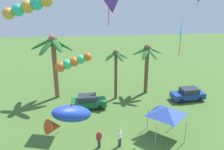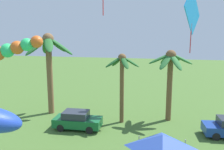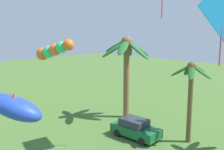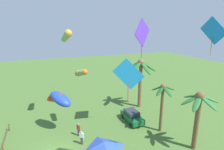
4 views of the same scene
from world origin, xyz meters
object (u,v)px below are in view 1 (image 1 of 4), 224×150
at_px(palm_tree_2, 116,63).
at_px(kite_fish_5, 70,115).
at_px(festival_tent, 167,111).
at_px(spectator_0, 99,139).
at_px(spectator_1, 120,138).
at_px(kite_diamond_2, 181,32).
at_px(palm_tree_0, 147,58).
at_px(palm_tree_1, 53,51).
at_px(kite_tube_3, 72,62).
at_px(parked_car_0, 188,94).
at_px(parked_car_1, 88,102).
at_px(kite_tube_0, 30,6).

bearing_deg(palm_tree_2, kite_fish_5, -112.63).
height_order(festival_tent, kite_fish_5, kite_fish_5).
relative_size(spectator_0, spectator_1, 1.00).
bearing_deg(festival_tent, spectator_0, -169.61).
height_order(palm_tree_2, kite_diamond_2, kite_diamond_2).
bearing_deg(kite_diamond_2, festival_tent, -129.05).
relative_size(palm_tree_0, spectator_0, 4.02).
bearing_deg(kite_fish_5, palm_tree_1, 101.21).
xyz_separation_m(kite_diamond_2, kite_fish_5, (-9.43, -4.45, -4.93)).
xyz_separation_m(palm_tree_2, kite_tube_3, (-4.52, -8.69, 2.70)).
bearing_deg(spectator_0, parked_car_0, 35.87).
relative_size(palm_tree_2, parked_car_1, 1.56).
bearing_deg(palm_tree_2, festival_tent, -68.29).
relative_size(palm_tree_0, palm_tree_2, 1.04).
bearing_deg(palm_tree_2, kite_tube_3, -117.51).
bearing_deg(parked_car_1, festival_tent, -43.05).
distance_m(palm_tree_0, parked_car_0, 6.64).
bearing_deg(kite_fish_5, palm_tree_0, 55.10).
bearing_deg(palm_tree_0, spectator_0, -121.65).
relative_size(palm_tree_0, kite_tube_3, 2.28).
bearing_deg(kite_diamond_2, palm_tree_2, 124.09).
xyz_separation_m(palm_tree_2, parked_car_1, (-3.39, -2.19, -3.73)).
height_order(parked_car_0, kite_fish_5, kite_fish_5).
bearing_deg(parked_car_1, palm_tree_1, 139.23).
xyz_separation_m(kite_tube_0, kite_diamond_2, (11.66, 2.86, -2.35)).
height_order(kite_tube_0, kite_tube_3, kite_tube_0).
distance_m(kite_diamond_2, kite_fish_5, 11.54).
bearing_deg(parked_car_0, spectator_1, -139.50).
height_order(kite_tube_0, kite_diamond_2, kite_tube_0).
relative_size(kite_diamond_2, kite_tube_3, 1.21).
height_order(palm_tree_2, festival_tent, palm_tree_2).
height_order(palm_tree_1, palm_tree_2, palm_tree_1).
distance_m(spectator_0, spectator_1, 1.72).
bearing_deg(parked_car_0, spectator_0, -144.13).
distance_m(palm_tree_0, palm_tree_2, 4.30).
bearing_deg(kite_tube_3, festival_tent, 1.17).
bearing_deg(kite_diamond_2, parked_car_1, 149.59).
relative_size(parked_car_0, kite_diamond_2, 1.19).
xyz_separation_m(palm_tree_2, kite_tube_0, (-6.97, -9.79, 6.92)).
bearing_deg(spectator_1, palm_tree_0, 65.37).
relative_size(palm_tree_2, kite_tube_0, 1.89).
distance_m(palm_tree_0, kite_tube_3, 13.41).
relative_size(palm_tree_1, spectator_0, 4.90).
xyz_separation_m(parked_car_1, festival_tent, (6.78, -6.34, 1.72)).
bearing_deg(parked_car_1, kite_tube_3, -99.90).
xyz_separation_m(palm_tree_2, kite_diamond_2, (4.69, -6.93, 4.58)).
bearing_deg(kite_diamond_2, kite_tube_0, -166.22).
height_order(palm_tree_2, parked_car_0, palm_tree_2).
bearing_deg(palm_tree_0, kite_tube_0, -134.97).
height_order(palm_tree_0, palm_tree_2, palm_tree_0).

